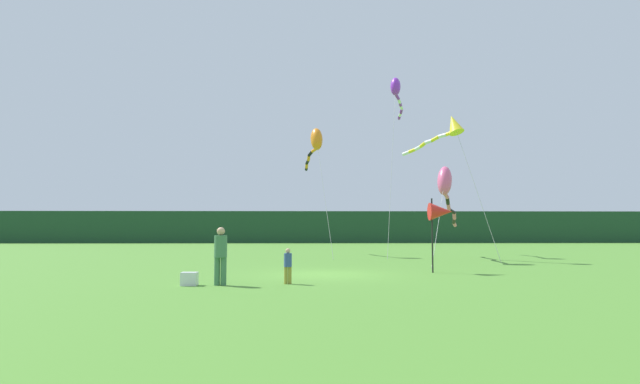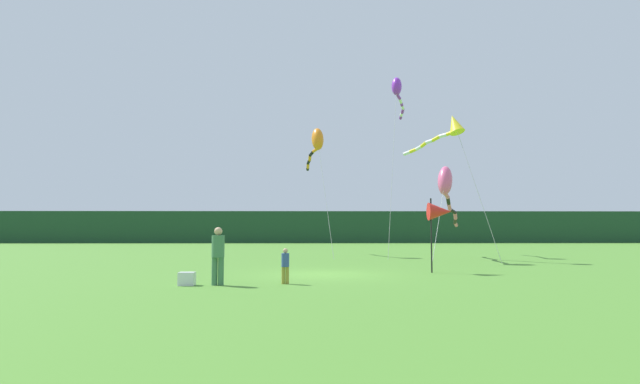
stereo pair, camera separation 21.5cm
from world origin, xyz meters
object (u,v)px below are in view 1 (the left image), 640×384
at_px(person_adult, 221,253).
at_px(kite_rainbow, 446,187).
at_px(cooler_box, 189,279).
at_px(kite_yellow, 449,128).
at_px(banner_flag_pole, 441,212).
at_px(kite_purple, 396,91).
at_px(person_child, 288,264).
at_px(kite_orange, 316,142).

height_order(person_adult, kite_rainbow, kite_rainbow).
xyz_separation_m(cooler_box, kite_yellow, (11.36, 12.28, 7.08)).
bearing_deg(banner_flag_pole, kite_purple, 86.64).
relative_size(person_adult, kite_purple, 0.14).
relative_size(cooler_box, banner_flag_pole, 0.16).
bearing_deg(person_adult, kite_purple, 64.95).
bearing_deg(banner_flag_pole, cooler_box, -153.60).
xyz_separation_m(person_child, banner_flag_pole, (5.80, 3.97, 1.73)).
height_order(banner_flag_pole, kite_yellow, kite_yellow).
bearing_deg(kite_rainbow, banner_flag_pole, -107.12).
xyz_separation_m(kite_rainbow, kite_yellow, (0.58, 1.26, 3.38)).
distance_m(banner_flag_pole, kite_orange, 14.97).
bearing_deg(person_adult, kite_rainbow, 48.14).
bearing_deg(kite_rainbow, person_adult, -131.86).
bearing_deg(kite_purple, person_adult, -115.05).
relative_size(person_adult, banner_flag_pole, 0.60).
bearing_deg(kite_yellow, person_adult, -130.40).
height_order(person_adult, banner_flag_pole, banner_flag_pole).
bearing_deg(kite_orange, kite_purple, 8.76).
bearing_deg(kite_purple, kite_yellow, -73.74).
bearing_deg(cooler_box, kite_orange, 77.04).
relative_size(banner_flag_pole, kite_orange, 0.34).
distance_m(cooler_box, kite_yellow, 18.16).
bearing_deg(cooler_box, person_child, 6.99).
bearing_deg(kite_rainbow, kite_purple, 99.39).
distance_m(person_child, kite_yellow, 16.06).
bearing_deg(kite_rainbow, kite_yellow, 65.37).
bearing_deg(person_adult, banner_flag_pole, 28.93).
xyz_separation_m(person_adult, banner_flag_pole, (7.80, 4.31, 1.37)).
bearing_deg(kite_rainbow, cooler_box, -134.35).
distance_m(person_adult, kite_rainbow, 15.07).
distance_m(person_adult, kite_orange, 19.01).
bearing_deg(cooler_box, banner_flag_pole, 26.40).
distance_m(banner_flag_pole, kite_yellow, 9.73).
xyz_separation_m(person_adult, kite_rainbow, (9.87, 11.01, 2.93)).
bearing_deg(person_child, banner_flag_pole, 34.40).
bearing_deg(person_child, kite_orange, 86.22).
distance_m(person_child, cooler_box, 2.97).
height_order(cooler_box, kite_yellow, kite_yellow).
bearing_deg(cooler_box, kite_rainbow, 45.65).
relative_size(person_child, kite_purple, 0.09).
distance_m(kite_purple, kite_yellow, 7.49).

